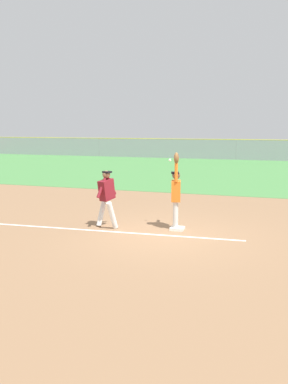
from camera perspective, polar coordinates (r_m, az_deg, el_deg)
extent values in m
plane|color=#936D4C|center=(11.19, 2.75, -6.12)|extent=(76.91, 76.91, 0.00)
cube|color=#4C8C47|center=(27.10, 11.55, 2.96)|extent=(53.29, 19.07, 0.01)
cube|color=white|center=(12.38, -14.59, -4.87)|extent=(11.99, 0.74, 0.01)
cube|color=white|center=(11.69, 4.83, -5.26)|extent=(0.39, 0.39, 0.08)
cylinder|color=silver|center=(11.76, 4.59, -3.24)|extent=(0.18, 0.18, 0.85)
cylinder|color=silver|center=(11.56, 4.58, -3.46)|extent=(0.18, 0.18, 0.85)
cube|color=orange|center=(11.52, 4.63, 0.17)|extent=(0.35, 0.49, 0.60)
sphere|color=brown|center=(11.45, 4.66, 2.42)|extent=(0.27, 0.27, 0.23)
cube|color=black|center=(11.45, 4.51, 2.79)|extent=(0.26, 0.24, 0.05)
cylinder|color=orange|center=(11.22, 4.67, 3.07)|extent=(0.11, 0.11, 0.62)
cylinder|color=orange|center=(11.69, 4.66, 1.80)|extent=(0.22, 0.62, 0.09)
ellipsoid|color=brown|center=(11.18, 4.69, 4.90)|extent=(0.20, 0.30, 0.32)
cylinder|color=white|center=(11.63, -4.60, -3.38)|extent=(0.28, 0.46, 0.85)
cylinder|color=white|center=(12.11, -6.11, -2.88)|extent=(0.28, 0.46, 0.85)
cube|color=maroon|center=(11.73, -5.42, 0.33)|extent=(0.42, 0.58, 0.66)
sphere|color=#8C6647|center=(11.67, -5.46, 2.54)|extent=(0.29, 0.29, 0.23)
cube|color=black|center=(11.64, -5.35, 2.89)|extent=(0.27, 0.26, 0.05)
cylinder|color=maroon|center=(11.88, -4.73, 0.86)|extent=(0.21, 0.41, 0.58)
cylinder|color=maroon|center=(11.56, -6.15, 0.60)|extent=(0.21, 0.41, 0.58)
sphere|color=white|center=(11.62, 3.77, 4.63)|extent=(0.07, 0.07, 0.07)
cube|color=#93999E|center=(36.49, 13.16, 5.94)|extent=(53.29, 0.06, 1.77)
cylinder|color=yellow|center=(36.45, 13.22, 7.38)|extent=(53.29, 0.06, 0.06)
cylinder|color=gray|center=(39.76, -6.47, 6.40)|extent=(0.08, 0.08, 1.77)
cylinder|color=gray|center=(36.49, 13.16, 5.94)|extent=(0.08, 0.08, 1.77)
cube|color=#B21E1E|center=(40.60, 2.12, 6.08)|extent=(4.57, 2.33, 0.55)
cube|color=#2D333D|center=(40.57, 2.12, 6.75)|extent=(2.36, 1.96, 0.40)
cylinder|color=black|center=(41.02, 4.50, 5.71)|extent=(0.62, 0.28, 0.60)
cylinder|color=black|center=(39.23, 3.60, 5.55)|extent=(0.62, 0.28, 0.60)
cylinder|color=black|center=(42.03, 0.73, 5.83)|extent=(0.62, 0.28, 0.60)
cylinder|color=black|center=(40.29, -0.30, 5.67)|extent=(0.62, 0.28, 0.60)
cube|color=tan|center=(38.94, 9.04, 5.82)|extent=(4.46, 2.05, 0.55)
cube|color=#2D333D|center=(38.91, 9.06, 6.52)|extent=(2.26, 1.82, 0.40)
cylinder|color=black|center=(39.66, 11.35, 5.42)|extent=(0.61, 0.24, 0.60)
cylinder|color=black|center=(37.79, 10.94, 5.24)|extent=(0.61, 0.24, 0.60)
cylinder|color=black|center=(40.17, 7.24, 5.58)|extent=(0.61, 0.24, 0.60)
cylinder|color=black|center=(38.32, 6.63, 5.41)|extent=(0.61, 0.24, 0.60)
cube|color=black|center=(39.36, 15.75, 5.62)|extent=(4.47, 2.07, 0.55)
cube|color=#2D333D|center=(39.34, 15.79, 6.31)|extent=(2.27, 1.83, 0.40)
cylinder|color=black|center=(40.37, 17.79, 5.22)|extent=(0.61, 0.24, 0.60)
cylinder|color=black|center=(38.48, 17.91, 5.03)|extent=(0.61, 0.24, 0.60)
cylinder|color=black|center=(40.34, 13.66, 5.41)|extent=(0.61, 0.24, 0.60)
cylinder|color=black|center=(38.45, 13.58, 5.22)|extent=(0.61, 0.24, 0.60)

